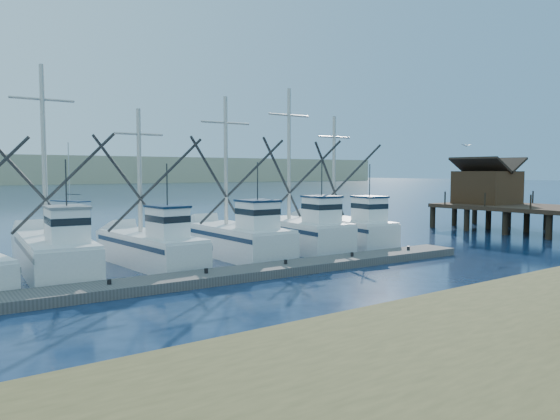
% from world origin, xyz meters
% --- Properties ---
extents(ground, '(500.00, 500.00, 0.00)m').
position_xyz_m(ground, '(0.00, 0.00, 0.00)').
color(ground, '#0C1F38').
rests_on(ground, ground).
extents(floating_dock, '(29.21, 3.25, 0.39)m').
position_xyz_m(floating_dock, '(-6.97, 6.55, 0.19)').
color(floating_dock, '#5C5652').
rests_on(floating_dock, ground).
extents(timber_pier, '(7.00, 20.00, 8.00)m').
position_xyz_m(timber_pier, '(21.50, 8.46, 2.57)').
color(timber_pier, black).
rests_on(timber_pier, ground).
extents(trawler_fleet, '(29.00, 8.58, 9.45)m').
position_xyz_m(trawler_fleet, '(-6.81, 11.41, 0.99)').
color(trawler_fleet, white).
rests_on(trawler_fleet, ground).
extents(sailboat_near, '(3.48, 5.91, 8.10)m').
position_xyz_m(sailboat_near, '(1.14, 55.43, 0.50)').
color(sailboat_near, white).
rests_on(sailboat_near, ground).
extents(flying_gull, '(1.04, 0.19, 0.19)m').
position_xyz_m(flying_gull, '(16.08, 10.27, 6.44)').
color(flying_gull, white).
rests_on(flying_gull, ground).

